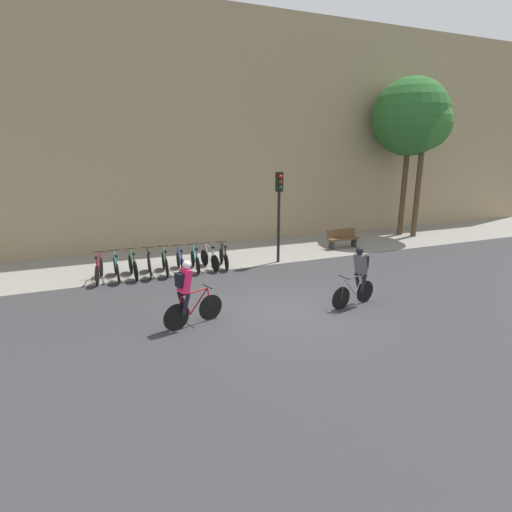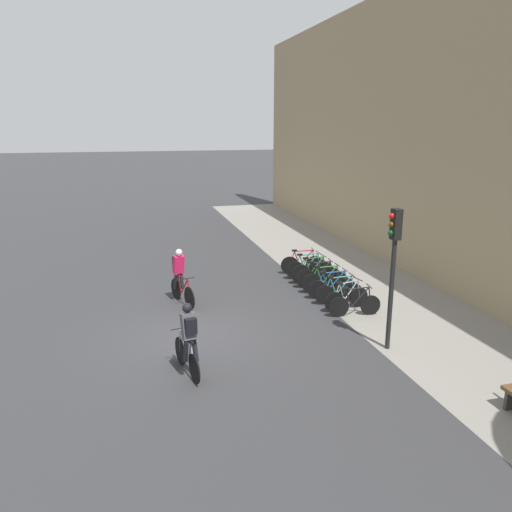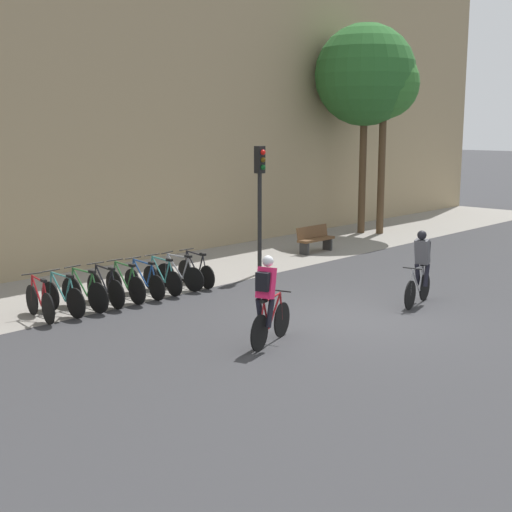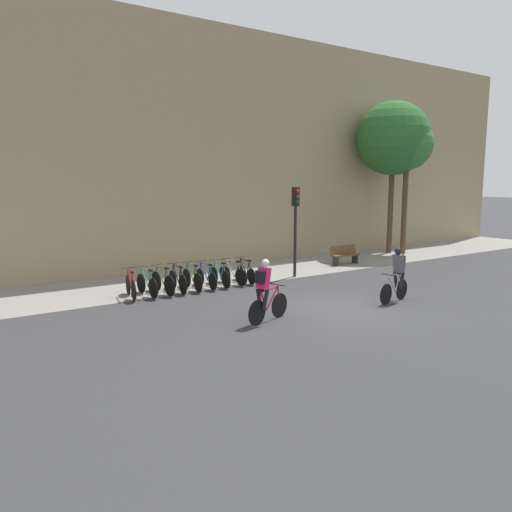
% 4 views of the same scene
% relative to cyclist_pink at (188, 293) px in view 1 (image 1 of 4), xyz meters
% --- Properties ---
extents(ground, '(200.00, 200.00, 0.00)m').
position_rel_cyclist_pink_xyz_m(ground, '(2.83, -0.01, -0.95)').
color(ground, '#333335').
extents(kerb_strip, '(44.00, 4.50, 0.01)m').
position_rel_cyclist_pink_xyz_m(kerb_strip, '(2.83, 6.74, -0.94)').
color(kerb_strip, gray).
rests_on(kerb_strip, ground).
extents(building_facade, '(44.00, 0.60, 10.79)m').
position_rel_cyclist_pink_xyz_m(building_facade, '(2.83, 9.29, 4.45)').
color(building_facade, '#9E8966').
rests_on(building_facade, ground).
extents(cyclist_pink, '(1.69, 0.64, 1.80)m').
position_rel_cyclist_pink_xyz_m(cyclist_pink, '(0.00, 0.00, 0.00)').
color(cyclist_pink, black).
rests_on(cyclist_pink, ground).
extents(cyclist_grey, '(1.67, 0.56, 1.78)m').
position_rel_cyclist_pink_xyz_m(cyclist_grey, '(5.01, -0.39, 0.00)').
color(cyclist_grey, black).
rests_on(cyclist_grey, ground).
extents(parked_bike_0, '(0.46, 1.65, 0.98)m').
position_rel_cyclist_pink_xyz_m(parked_bike_0, '(-2.05, 4.95, -0.54)').
color(parked_bike_0, black).
rests_on(parked_bike_0, ground).
extents(parked_bike_1, '(0.46, 1.70, 0.98)m').
position_rel_cyclist_pink_xyz_m(parked_bike_1, '(-1.47, 4.95, -0.54)').
color(parked_bike_1, black).
rests_on(parked_bike_1, ground).
extents(parked_bike_2, '(0.46, 1.69, 0.99)m').
position_rel_cyclist_pink_xyz_m(parked_bike_2, '(-0.89, 4.95, -0.53)').
color(parked_bike_2, black).
rests_on(parked_bike_2, ground).
extents(parked_bike_3, '(0.46, 1.67, 0.98)m').
position_rel_cyclist_pink_xyz_m(parked_bike_3, '(-0.32, 4.95, -0.54)').
color(parked_bike_3, black).
rests_on(parked_bike_3, ground).
extents(parked_bike_4, '(0.46, 1.69, 0.98)m').
position_rel_cyclist_pink_xyz_m(parked_bike_4, '(0.26, 4.95, -0.54)').
color(parked_bike_4, black).
rests_on(parked_bike_4, ground).
extents(parked_bike_5, '(0.46, 1.70, 0.95)m').
position_rel_cyclist_pink_xyz_m(parked_bike_5, '(0.84, 4.95, -0.55)').
color(parked_bike_5, black).
rests_on(parked_bike_5, ground).
extents(parked_bike_6, '(0.46, 1.64, 0.95)m').
position_rel_cyclist_pink_xyz_m(parked_bike_6, '(1.41, 4.95, -0.56)').
color(parked_bike_6, black).
rests_on(parked_bike_6, ground).
extents(parked_bike_7, '(0.46, 1.58, 0.96)m').
position_rel_cyclist_pink_xyz_m(parked_bike_7, '(1.99, 4.95, -0.55)').
color(parked_bike_7, black).
rests_on(parked_bike_7, ground).
extents(parked_bike_8, '(0.46, 1.62, 0.95)m').
position_rel_cyclist_pink_xyz_m(parked_bike_8, '(2.57, 4.95, -0.56)').
color(parked_bike_8, black).
rests_on(parked_bike_8, ground).
extents(traffic_light_pole, '(0.26, 0.30, 3.66)m').
position_rel_cyclist_pink_xyz_m(traffic_light_pole, '(4.86, 4.76, 1.59)').
color(traffic_light_pole, black).
rests_on(traffic_light_pole, ground).
extents(bench, '(1.55, 0.44, 0.89)m').
position_rel_cyclist_pink_xyz_m(bench, '(8.72, 5.83, -0.48)').
color(bench, brown).
rests_on(bench, ground).
extents(street_tree_0, '(3.89, 3.89, 8.07)m').
position_rel_cyclist_pink_xyz_m(street_tree_0, '(13.45, 7.28, 5.16)').
color(street_tree_0, '#4C3823').
rests_on(street_tree_0, ground).
extents(street_tree_1, '(2.69, 2.69, 7.14)m').
position_rel_cyclist_pink_xyz_m(street_tree_1, '(13.80, 6.63, 4.78)').
color(street_tree_1, '#4C3823').
rests_on(street_tree_1, ground).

